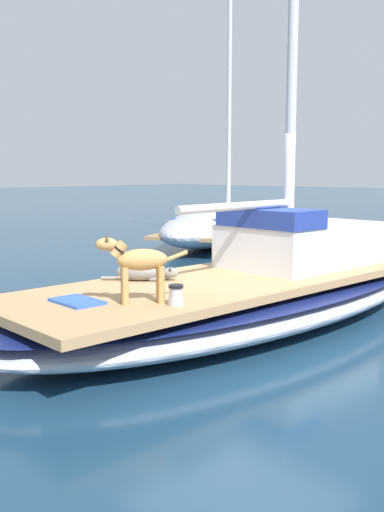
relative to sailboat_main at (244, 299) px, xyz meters
name	(u,v)px	position (x,y,z in m)	size (l,w,h in m)	color
ground_plane	(244,324)	(0.00, 0.00, -0.34)	(120.00, 120.00, 0.00)	navy
sailboat_main	(244,299)	(0.00, 0.00, 0.00)	(3.01, 7.39, 0.66)	#B2B7C1
mast_main	(285,60)	(0.06, 0.73, 3.11)	(0.14, 2.27, 6.24)	silver
cabin_house	(298,241)	(0.08, 1.11, 0.67)	(1.55, 2.31, 0.84)	silver
dog_grey	(143,272)	(-0.65, -1.18, 0.43)	(0.77, 0.69, 0.22)	gray
dog_tan	(138,262)	(0.24, -2.06, 0.75)	(0.62, 0.81, 0.70)	tan
deck_winch	(176,296)	(0.59, -1.87, 0.42)	(0.16, 0.16, 0.21)	#B7B7BC
coiled_rope	(158,277)	(-0.63, -0.95, 0.35)	(0.32, 0.32, 0.04)	beige
deck_towel	(77,301)	(-0.23, -2.47, 0.34)	(0.56, 0.36, 0.03)	blue
moored_boat_port_side	(221,223)	(-5.88, 6.48, 0.22)	(4.88, 7.42, 8.33)	#B2B7C1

